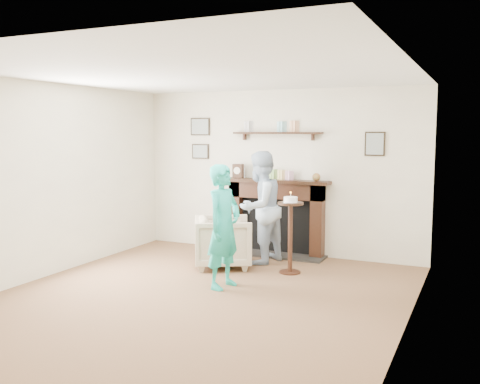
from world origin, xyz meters
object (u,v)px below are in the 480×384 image
armchair (223,266)px  pedestal_table (290,223)px  woman (224,287)px  man (260,263)px

armchair → pedestal_table: pedestal_table is taller
armchair → woman: woman is taller
man → woman: 1.30m
armchair → pedestal_table: bearing=-115.4°
man → pedestal_table: bearing=73.9°
man → woman: (0.07, -1.30, 0.00)m
woman → armchair: bearing=35.8°
armchair → man: bearing=-72.1°
armchair → woman: 1.00m
man → pedestal_table: size_ratio=1.47×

